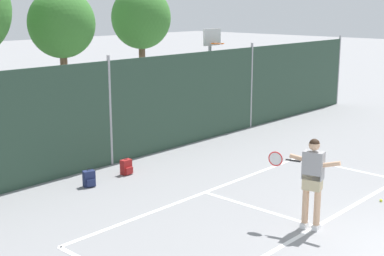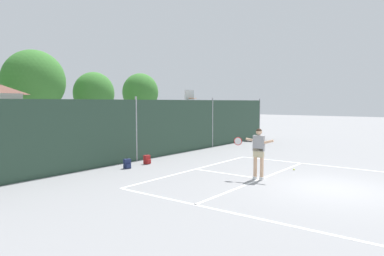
{
  "view_description": "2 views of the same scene",
  "coord_description": "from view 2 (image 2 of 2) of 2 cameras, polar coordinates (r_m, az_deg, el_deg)",
  "views": [
    {
      "loc": [
        -9.31,
        -2.67,
        4.41
      ],
      "look_at": [
        -0.47,
        5.49,
        1.67
      ],
      "focal_mm": 50.98,
      "sensor_mm": 36.0,
      "label": 1
    },
    {
      "loc": [
        -11.69,
        -3.16,
        2.82
      ],
      "look_at": [
        1.13,
        6.53,
        1.61
      ],
      "focal_mm": 32.96,
      "sensor_mm": 36.0,
      "label": 2
    }
  ],
  "objects": [
    {
      "name": "tennis_player",
      "position": [
        12.98,
        10.69,
        -3.35
      ],
      "size": [
        0.49,
        1.39,
        1.85
      ],
      "color": "silver",
      "rests_on": "ground"
    },
    {
      "name": "chainlink_fence",
      "position": [
        16.92,
        -9.01,
        -0.37
      ],
      "size": [
        26.09,
        0.09,
        3.06
      ],
      "color": "#284233",
      "rests_on": "ground"
    },
    {
      "name": "tennis_ball",
      "position": [
        15.18,
        16.16,
        -6.46
      ],
      "size": [
        0.07,
        0.07,
        0.07
      ],
      "primitive_type": "sphere",
      "color": "#CCE033",
      "rests_on": "ground"
    },
    {
      "name": "backpack_navy",
      "position": [
        15.2,
        -10.43,
        -5.74
      ],
      "size": [
        0.32,
        0.3,
        0.46
      ],
      "color": "navy",
      "rests_on": "ground"
    },
    {
      "name": "ground_plane",
      "position": [
        12.44,
        21.64,
        -9.12
      ],
      "size": [
        120.0,
        120.0,
        0.0
      ],
      "primitive_type": "plane",
      "color": "gray"
    },
    {
      "name": "court_markings",
      "position": [
        12.61,
        18.78,
        -8.84
      ],
      "size": [
        8.3,
        11.1,
        0.01
      ],
      "color": "white",
      "rests_on": "ground"
    },
    {
      "name": "basketball_hoop",
      "position": [
        22.02,
        -0.53,
        2.96
      ],
      "size": [
        0.9,
        0.67,
        3.55
      ],
      "color": "#9E9EA3",
      "rests_on": "ground"
    },
    {
      "name": "backpack_red",
      "position": [
        16.12,
        -7.27,
        -5.13
      ],
      "size": [
        0.28,
        0.24,
        0.46
      ],
      "color": "maroon",
      "rests_on": "ground"
    }
  ]
}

